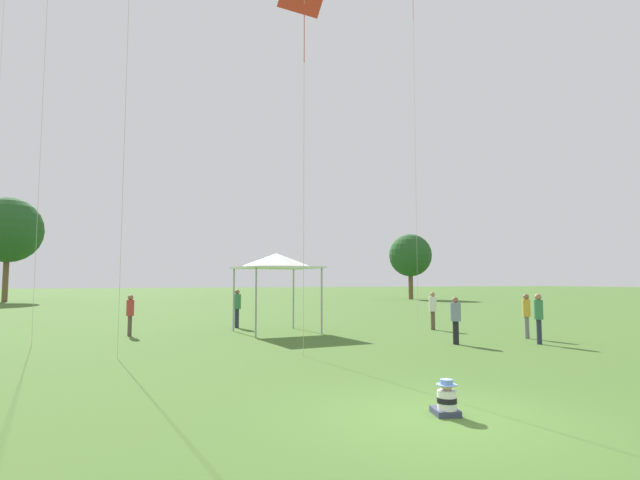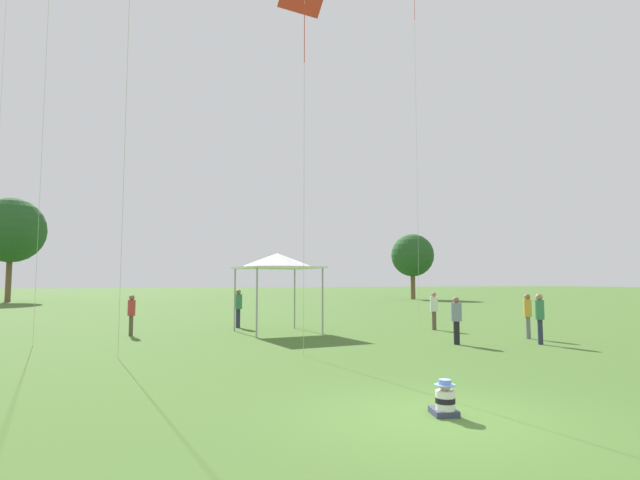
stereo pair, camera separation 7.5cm
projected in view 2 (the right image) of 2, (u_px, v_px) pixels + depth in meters
ground_plane at (438, 418)px, 7.98m from camera, size 300.00×300.00×0.00m
seated_toddler at (445, 400)px, 8.13m from camera, size 0.49×0.56×0.60m
person_standing_0 at (540, 314)px, 17.25m from camera, size 0.41×0.41×1.74m
person_standing_1 at (456, 316)px, 17.23m from camera, size 0.44×0.44×1.63m
person_standing_2 at (238, 305)px, 23.31m from camera, size 0.50×0.50×1.78m
person_standing_4 at (131, 311)px, 19.87m from camera, size 0.35×0.35×1.63m
person_standing_5 at (528, 311)px, 18.93m from camera, size 0.34×0.34×1.69m
person_standing_6 at (434, 307)px, 22.28m from camera, size 0.48×0.48×1.68m
canopy_tent at (278, 261)px, 21.26m from camera, size 3.54×3.54×3.35m
distant_tree_0 at (11, 230)px, 51.91m from camera, size 6.76×6.76×10.82m
distant_tree_1 at (413, 255)px, 58.89m from camera, size 5.01×5.01×7.68m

